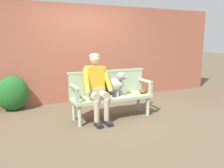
{
  "coord_description": "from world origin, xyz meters",
  "views": [
    {
      "loc": [
        -1.94,
        -4.17,
        1.6
      ],
      "look_at": [
        0.0,
        0.0,
        0.71
      ],
      "focal_mm": 37.6,
      "sensor_mm": 36.0,
      "label": 1
    }
  ],
  "objects_px": {
    "tennis_racket": "(135,92)",
    "baseball_glove": "(143,91)",
    "person_seated": "(96,84)",
    "dog_on_bench": "(116,84)",
    "garden_bench": "(112,99)"
  },
  "relations": [
    {
      "from": "person_seated",
      "to": "tennis_racket",
      "type": "height_order",
      "value": "person_seated"
    },
    {
      "from": "tennis_racket",
      "to": "baseball_glove",
      "type": "relative_size",
      "value": 2.57
    },
    {
      "from": "garden_bench",
      "to": "dog_on_bench",
      "type": "distance_m",
      "value": 0.32
    },
    {
      "from": "person_seated",
      "to": "garden_bench",
      "type": "bearing_deg",
      "value": 2.29
    },
    {
      "from": "tennis_racket",
      "to": "dog_on_bench",
      "type": "bearing_deg",
      "value": -172.22
    },
    {
      "from": "person_seated",
      "to": "tennis_racket",
      "type": "distance_m",
      "value": 0.96
    },
    {
      "from": "person_seated",
      "to": "dog_on_bench",
      "type": "distance_m",
      "value": 0.43
    },
    {
      "from": "dog_on_bench",
      "to": "tennis_racket",
      "type": "distance_m",
      "value": 0.55
    },
    {
      "from": "tennis_racket",
      "to": "baseball_glove",
      "type": "xyz_separation_m",
      "value": [
        0.13,
        -0.11,
        0.04
      ]
    },
    {
      "from": "baseball_glove",
      "to": "garden_bench",
      "type": "bearing_deg",
      "value": 143.91
    },
    {
      "from": "dog_on_bench",
      "to": "baseball_glove",
      "type": "height_order",
      "value": "dog_on_bench"
    },
    {
      "from": "garden_bench",
      "to": "dog_on_bench",
      "type": "relative_size",
      "value": 3.32
    },
    {
      "from": "garden_bench",
      "to": "baseball_glove",
      "type": "distance_m",
      "value": 0.72
    },
    {
      "from": "dog_on_bench",
      "to": "person_seated",
      "type": "bearing_deg",
      "value": -177.12
    },
    {
      "from": "tennis_racket",
      "to": "baseball_glove",
      "type": "distance_m",
      "value": 0.17
    }
  ]
}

